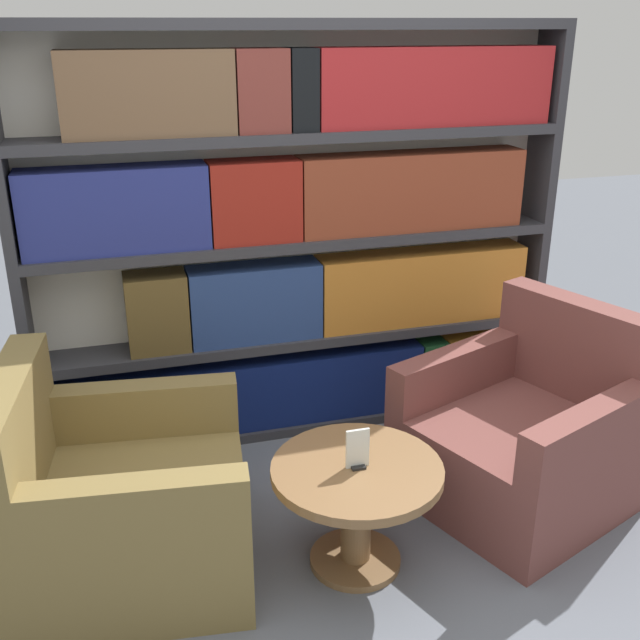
{
  "coord_description": "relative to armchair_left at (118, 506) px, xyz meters",
  "views": [
    {
      "loc": [
        -0.91,
        -2.06,
        2.06
      ],
      "look_at": [
        -0.08,
        0.79,
        0.87
      ],
      "focal_mm": 42.0,
      "sensor_mm": 36.0,
      "label": 1
    }
  ],
  "objects": [
    {
      "name": "armchair_right",
      "position": [
        1.81,
        0.01,
        0.0
      ],
      "size": [
        1.15,
        1.11,
        0.88
      ],
      "rotation": [
        0.0,
        0.0,
        -1.2
      ],
      "color": "brown",
      "rests_on": "ground_plane"
    },
    {
      "name": "ground_plane",
      "position": [
        0.98,
        -0.5,
        -0.3
      ],
      "size": [
        14.0,
        14.0,
        0.0
      ],
      "primitive_type": "plane",
      "color": "slate"
    },
    {
      "name": "armchair_left",
      "position": [
        0.0,
        0.0,
        0.0
      ],
      "size": [
        0.99,
        0.95,
        0.88
      ],
      "rotation": [
        0.0,
        0.0,
        1.45
      ],
      "color": "olive",
      "rests_on": "ground_plane"
    },
    {
      "name": "table_sign",
      "position": [
        0.9,
        -0.23,
        0.23
      ],
      "size": [
        0.09,
        0.06,
        0.16
      ],
      "color": "black",
      "rests_on": "coffee_table"
    },
    {
      "name": "bookshelf",
      "position": [
        1.01,
        0.96,
        0.72
      ],
      "size": [
        2.71,
        0.3,
        2.07
      ],
      "color": "silver",
      "rests_on": "ground_plane"
    },
    {
      "name": "coffee_table",
      "position": [
        0.9,
        -0.23,
        0.03
      ],
      "size": [
        0.67,
        0.67,
        0.46
      ],
      "color": "brown",
      "rests_on": "ground_plane"
    }
  ]
}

